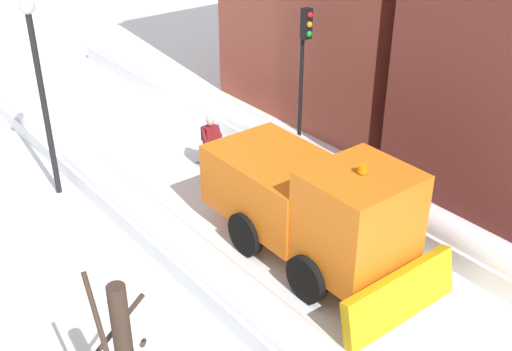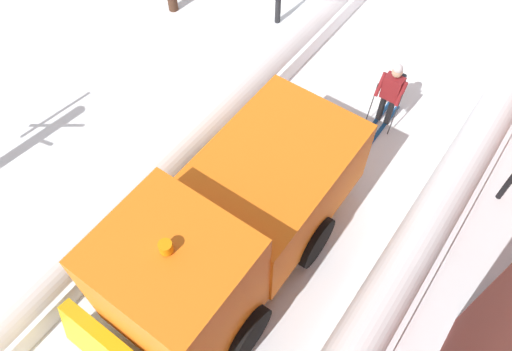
{
  "view_description": "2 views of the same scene",
  "coord_description": "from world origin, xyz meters",
  "px_view_note": "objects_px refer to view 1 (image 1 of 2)",
  "views": [
    {
      "loc": [
        8.9,
        18.25,
        9.19
      ],
      "look_at": [
        0.52,
        7.57,
        1.67
      ],
      "focal_mm": 44.41,
      "sensor_mm": 36.0,
      "label": 1
    },
    {
      "loc": [
        -2.69,
        12.39,
        9.2
      ],
      "look_at": [
        0.33,
        8.19,
        1.74
      ],
      "focal_mm": 34.83,
      "sensor_mm": 36.0,
      "label": 2
    }
  ],
  "objects_px": {
    "traffic_light_pole": "(304,54)",
    "street_lamp": "(39,77)",
    "plow_truck": "(314,205)",
    "skier": "(211,140)"
  },
  "relations": [
    {
      "from": "street_lamp",
      "to": "traffic_light_pole",
      "type": "bearing_deg",
      "value": 163.19
    },
    {
      "from": "traffic_light_pole",
      "to": "street_lamp",
      "type": "distance_m",
      "value": 7.63
    },
    {
      "from": "plow_truck",
      "to": "skier",
      "type": "bearing_deg",
      "value": -97.03
    },
    {
      "from": "plow_truck",
      "to": "traffic_light_pole",
      "type": "xyz_separation_m",
      "value": [
        -3.74,
        -4.56,
        1.71
      ]
    },
    {
      "from": "traffic_light_pole",
      "to": "street_lamp",
      "type": "bearing_deg",
      "value": -16.81
    },
    {
      "from": "plow_truck",
      "to": "traffic_light_pole",
      "type": "distance_m",
      "value": 6.14
    },
    {
      "from": "plow_truck",
      "to": "street_lamp",
      "type": "relative_size",
      "value": 1.09
    },
    {
      "from": "plow_truck",
      "to": "traffic_light_pole",
      "type": "bearing_deg",
      "value": -129.31
    },
    {
      "from": "skier",
      "to": "traffic_light_pole",
      "type": "relative_size",
      "value": 0.4
    },
    {
      "from": "skier",
      "to": "street_lamp",
      "type": "distance_m",
      "value": 5.12
    }
  ]
}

